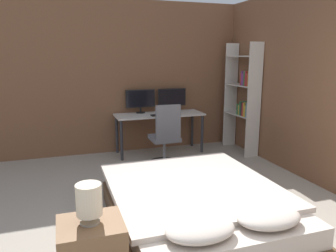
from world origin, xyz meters
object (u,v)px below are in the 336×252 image
(desk, at_px, (159,119))
(computer_mouse, at_px, (178,113))
(office_chair, at_px, (165,142))
(bedside_lamp, at_px, (89,200))
(keyboard, at_px, (162,115))
(bed, at_px, (196,208))
(monitor_right, at_px, (172,98))
(bookshelf, at_px, (244,95))
(monitor_left, at_px, (140,100))

(desk, distance_m, computer_mouse, 0.36)
(desk, distance_m, office_chair, 0.76)
(computer_mouse, xyz_separation_m, office_chair, (-0.41, -0.53, -0.34))
(office_chair, bearing_deg, computer_mouse, 52.52)
(bedside_lamp, relative_size, keyboard, 0.73)
(office_chair, bearing_deg, bed, -99.24)
(office_chair, bearing_deg, monitor_right, 64.85)
(bed, relative_size, monitor_right, 3.84)
(office_chair, relative_size, bookshelf, 0.51)
(monitor_left, height_order, keyboard, monitor_left)
(monitor_left, bearing_deg, desk, -31.08)
(bed, height_order, monitor_left, monitor_left)
(bed, bearing_deg, office_chair, 80.76)
(computer_mouse, bearing_deg, bookshelf, -13.17)
(bed, xyz_separation_m, bedside_lamp, (-1.09, -0.62, 0.53))
(bedside_lamp, height_order, monitor_left, monitor_left)
(bed, bearing_deg, bedside_lamp, -150.31)
(bedside_lamp, bearing_deg, desk, 65.26)
(monitor_left, distance_m, computer_mouse, 0.73)
(monitor_left, xyz_separation_m, office_chair, (0.18, -0.89, -0.57))
(bed, distance_m, desk, 2.78)
(keyboard, height_order, office_chair, office_chair)
(bookshelf, bearing_deg, desk, 162.79)
(bed, height_order, office_chair, office_chair)
(bed, distance_m, keyboard, 2.62)
(desk, distance_m, monitor_left, 0.48)
(monitor_right, relative_size, bookshelf, 0.27)
(monitor_left, distance_m, keyboard, 0.52)
(bed, bearing_deg, monitor_right, 75.57)
(monitor_right, xyz_separation_m, computer_mouse, (-0.01, -0.36, -0.23))
(desk, xyz_separation_m, keyboard, (0.00, -0.18, 0.10))
(keyboard, height_order, computer_mouse, computer_mouse)
(bookshelf, bearing_deg, bedside_lamp, -135.98)
(bed, relative_size, bedside_lamp, 7.10)
(monitor_right, bearing_deg, computer_mouse, -91.62)
(desk, distance_m, keyboard, 0.20)
(monitor_right, height_order, keyboard, monitor_right)
(computer_mouse, bearing_deg, monitor_right, 88.38)
(monitor_left, bearing_deg, bedside_lamp, -109.37)
(monitor_right, bearing_deg, monitor_left, 180.00)
(computer_mouse, bearing_deg, monitor_left, 148.72)
(bookshelf, bearing_deg, monitor_left, 160.19)
(office_chair, bearing_deg, keyboard, 77.50)
(computer_mouse, bearing_deg, bedside_lamp, -120.06)
(monitor_right, distance_m, office_chair, 1.14)
(bedside_lamp, xyz_separation_m, computer_mouse, (1.83, 3.16, -0.02))
(monitor_right, xyz_separation_m, bookshelf, (1.15, -0.63, 0.10))
(monitor_left, bearing_deg, computer_mouse, -31.28)
(bed, distance_m, bookshelf, 3.07)
(bedside_lamp, relative_size, office_chair, 0.29)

